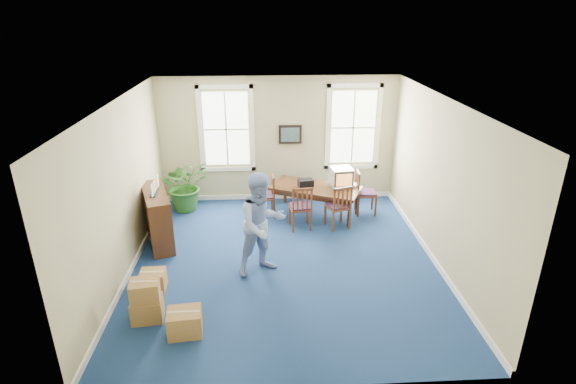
{
  "coord_description": "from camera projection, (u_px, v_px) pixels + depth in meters",
  "views": [
    {
      "loc": [
        -0.37,
        -7.8,
        4.71
      ],
      "look_at": [
        0.1,
        0.6,
        1.25
      ],
      "focal_mm": 28.0,
      "sensor_mm": 36.0,
      "label": 1
    }
  ],
  "objects": [
    {
      "name": "crt_tv",
      "position": [
        341.0,
        177.0,
        10.79
      ],
      "size": [
        0.55,
        0.59,
        0.45
      ],
      "primitive_type": null,
      "rotation": [
        0.0,
        0.0,
        0.11
      ],
      "color": "#B7B7BC",
      "rests_on": "conference_table"
    },
    {
      "name": "cardboard_boxes",
      "position": [
        159.0,
        296.0,
        7.29
      ],
      "size": [
        1.46,
        1.46,
        0.75
      ],
      "primitive_type": null,
      "rotation": [
        0.0,
        0.0,
        0.11
      ],
      "color": "#A57741",
      "rests_on": "ground"
    },
    {
      "name": "baseboard_back",
      "position": [
        279.0,
        196.0,
        11.96
      ],
      "size": [
        6.0,
        0.04,
        0.12
      ],
      "primitive_type": "cube",
      "color": "white",
      "rests_on": "ground"
    },
    {
      "name": "baseboard_right",
      "position": [
        430.0,
        254.0,
        9.14
      ],
      "size": [
        0.04,
        6.5,
        0.12
      ],
      "primitive_type": "cube",
      "color": "white",
      "rests_on": "ground"
    },
    {
      "name": "equipment_bag",
      "position": [
        306.0,
        183.0,
        10.8
      ],
      "size": [
        0.4,
        0.3,
        0.18
      ],
      "primitive_type": "cube",
      "rotation": [
        0.0,
        0.0,
        0.2
      ],
      "color": "black",
      "rests_on": "conference_table"
    },
    {
      "name": "wall_left",
      "position": [
        122.0,
        190.0,
        8.25
      ],
      "size": [
        0.0,
        6.5,
        6.5
      ],
      "primitive_type": "plane",
      "rotation": [
        1.57,
        0.0,
        1.57
      ],
      "color": "tan",
      "rests_on": "ground"
    },
    {
      "name": "window_right",
      "position": [
        353.0,
        127.0,
        11.37
      ],
      "size": [
        1.4,
        0.12,
        2.2
      ],
      "primitive_type": null,
      "color": "white",
      "rests_on": "ground"
    },
    {
      "name": "wall_back",
      "position": [
        278.0,
        140.0,
        11.4
      ],
      "size": [
        6.5,
        0.0,
        6.5
      ],
      "primitive_type": "plane",
      "rotation": [
        1.57,
        0.0,
        0.0
      ],
      "color": "tan",
      "rests_on": "ground"
    },
    {
      "name": "wall_picture",
      "position": [
        290.0,
        134.0,
        11.32
      ],
      "size": [
        0.58,
        0.06,
        0.48
      ],
      "primitive_type": null,
      "color": "black",
      "rests_on": "ground"
    },
    {
      "name": "wall_right",
      "position": [
        441.0,
        184.0,
        8.56
      ],
      "size": [
        0.0,
        6.5,
        6.5
      ],
      "primitive_type": "plane",
      "rotation": [
        1.57,
        0.0,
        -1.57
      ],
      "color": "tan",
      "rests_on": "ground"
    },
    {
      "name": "baseboard_left",
      "position": [
        134.0,
        263.0,
        8.84
      ],
      "size": [
        0.04,
        6.5,
        0.12
      ],
      "primitive_type": "cube",
      "color": "white",
      "rests_on": "ground"
    },
    {
      "name": "game_console",
      "position": [
        353.0,
        185.0,
        10.84
      ],
      "size": [
        0.21,
        0.24,
        0.05
      ],
      "primitive_type": "cube",
      "rotation": [
        0.0,
        0.0,
        -0.17
      ],
      "color": "white",
      "rests_on": "conference_table"
    },
    {
      "name": "credenza",
      "position": [
        157.0,
        216.0,
        9.55
      ],
      "size": [
        0.92,
        1.61,
        1.22
      ],
      "primitive_type": "cube",
      "rotation": [
        0.0,
        0.0,
        0.32
      ],
      "color": "#4A2815",
      "rests_on": "ground"
    },
    {
      "name": "chair_near_right",
      "position": [
        338.0,
        206.0,
        10.23
      ],
      "size": [
        0.6,
        0.6,
        1.06
      ],
      "primitive_type": null,
      "rotation": [
        0.0,
        0.0,
        3.45
      ],
      "color": "brown",
      "rests_on": "ground"
    },
    {
      "name": "ceiling",
      "position": [
        284.0,
        102.0,
        7.8
      ],
      "size": [
        6.5,
        6.5,
        0.0
      ],
      "primitive_type": "plane",
      "rotation": [
        3.14,
        0.0,
        0.0
      ],
      "color": "white",
      "rests_on": "ground"
    },
    {
      "name": "potted_plant",
      "position": [
        185.0,
        185.0,
        11.1
      ],
      "size": [
        1.48,
        1.4,
        1.3
      ],
      "primitive_type": "imported",
      "rotation": [
        0.0,
        0.0,
        0.42
      ],
      "color": "#25581B",
      "rests_on": "ground"
    },
    {
      "name": "chair_end_right",
      "position": [
        366.0,
        192.0,
        10.93
      ],
      "size": [
        0.51,
        0.51,
        1.09
      ],
      "primitive_type": null,
      "rotation": [
        0.0,
        0.0,
        1.53
      ],
      "color": "brown",
      "rests_on": "ground"
    },
    {
      "name": "floor",
      "position": [
        285.0,
        261.0,
        9.01
      ],
      "size": [
        6.5,
        6.5,
        0.0
      ],
      "primitive_type": "plane",
      "color": "navy",
      "rests_on": "ground"
    },
    {
      "name": "wall_front",
      "position": [
        297.0,
        286.0,
        5.4
      ],
      "size": [
        6.5,
        0.0,
        6.5
      ],
      "primitive_type": "plane",
      "rotation": [
        -1.57,
        0.0,
        0.0
      ],
      "color": "tan",
      "rests_on": "ground"
    },
    {
      "name": "man",
      "position": [
        262.0,
        224.0,
        8.3
      ],
      "size": [
        1.21,
        1.12,
        2.0
      ],
      "primitive_type": "imported",
      "rotation": [
        0.0,
        0.0,
        0.48
      ],
      "color": "#8AA2D4",
      "rests_on": "ground"
    },
    {
      "name": "conference_table",
      "position": [
        315.0,
        201.0,
        10.94
      ],
      "size": [
        2.31,
        1.75,
        0.72
      ],
      "primitive_type": null,
      "rotation": [
        0.0,
        0.0,
        -0.43
      ],
      "color": "#4A2815",
      "rests_on": "ground"
    },
    {
      "name": "chair_near_left",
      "position": [
        300.0,
        206.0,
        10.19
      ],
      "size": [
        0.53,
        0.53,
        1.06
      ],
      "primitive_type": null,
      "rotation": [
        0.0,
        0.0,
        3.27
      ],
      "color": "brown",
      "rests_on": "ground"
    },
    {
      "name": "chair_end_left",
      "position": [
        264.0,
        196.0,
        10.81
      ],
      "size": [
        0.49,
        0.49,
        1.03
      ],
      "primitive_type": null,
      "rotation": [
        0.0,
        0.0,
        -1.51
      ],
      "color": "brown",
      "rests_on": "ground"
    },
    {
      "name": "window_left",
      "position": [
        226.0,
        129.0,
        11.21
      ],
      "size": [
        1.4,
        0.12,
        2.2
      ],
      "primitive_type": null,
      "color": "white",
      "rests_on": "ground"
    },
    {
      "name": "brochure_rack",
      "position": [
        155.0,
        183.0,
        9.26
      ],
      "size": [
        0.27,
        0.67,
        0.29
      ],
      "primitive_type": null,
      "rotation": [
        0.0,
        0.0,
        -0.24
      ],
      "color": "#99999E",
      "rests_on": "credenza"
    }
  ]
}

